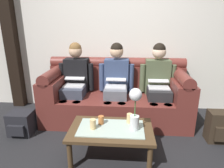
# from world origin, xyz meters

# --- Properties ---
(ground_plane) EXTENTS (14.00, 14.00, 0.00)m
(ground_plane) POSITION_xyz_m (0.00, 0.00, 0.00)
(ground_plane) COLOR black
(back_wall_patterned) EXTENTS (6.00, 0.12, 2.90)m
(back_wall_patterned) POSITION_xyz_m (0.00, 1.70, 1.45)
(back_wall_patterned) COLOR silver
(back_wall_patterned) RESTS_ON ground_plane
(timber_pillar) EXTENTS (0.20, 0.20, 2.90)m
(timber_pillar) POSITION_xyz_m (-1.86, 1.58, 1.45)
(timber_pillar) COLOR black
(timber_pillar) RESTS_ON ground_plane
(couch) EXTENTS (2.23, 0.88, 0.96)m
(couch) POSITION_xyz_m (0.00, 1.17, 0.37)
(couch) COLOR maroon
(couch) RESTS_ON ground_plane
(person_left) EXTENTS (0.56, 0.67, 1.22)m
(person_left) POSITION_xyz_m (-0.65, 1.17, 0.66)
(person_left) COLOR #383D4C
(person_left) RESTS_ON ground_plane
(person_middle) EXTENTS (0.56, 0.67, 1.22)m
(person_middle) POSITION_xyz_m (0.00, 1.17, 0.66)
(person_middle) COLOR #595B66
(person_middle) RESTS_ON ground_plane
(person_right) EXTENTS (0.56, 0.67, 1.22)m
(person_right) POSITION_xyz_m (0.65, 1.17, 0.66)
(person_right) COLOR #232326
(person_right) RESTS_ON ground_plane
(coffee_table) EXTENTS (0.94, 0.57, 0.39)m
(coffee_table) POSITION_xyz_m (0.00, 0.16, 0.33)
(coffee_table) COLOR #47331E
(coffee_table) RESTS_ON ground_plane
(flower_vase) EXTENTS (0.14, 0.14, 0.48)m
(flower_vase) POSITION_xyz_m (0.26, 0.14, 0.67)
(flower_vase) COLOR silver
(flower_vase) RESTS_ON coffee_table
(cup_near_left) EXTENTS (0.07, 0.07, 0.11)m
(cup_near_left) POSITION_xyz_m (-0.20, 0.12, 0.45)
(cup_near_left) COLOR #DBB77A
(cup_near_left) RESTS_ON coffee_table
(cup_near_right) EXTENTS (0.07, 0.07, 0.11)m
(cup_near_right) POSITION_xyz_m (0.21, 0.29, 0.45)
(cup_near_right) COLOR #DBB77A
(cup_near_right) RESTS_ON coffee_table
(cup_far_center) EXTENTS (0.06, 0.06, 0.10)m
(cup_far_center) POSITION_xyz_m (-0.12, 0.24, 0.44)
(cup_far_center) COLOR #B26633
(cup_far_center) RESTS_ON coffee_table
(backpack_right) EXTENTS (0.35, 0.25, 0.42)m
(backpack_right) POSITION_xyz_m (1.41, 0.59, 0.21)
(backpack_right) COLOR #2D2319
(backpack_right) RESTS_ON ground_plane
(backpack_left) EXTENTS (0.32, 0.31, 0.33)m
(backpack_left) POSITION_xyz_m (-1.30, 0.57, 0.16)
(backpack_left) COLOR black
(backpack_left) RESTS_ON ground_plane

